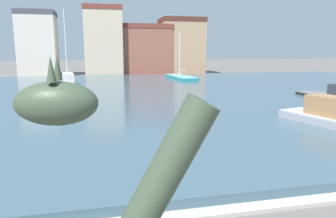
# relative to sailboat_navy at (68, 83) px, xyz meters

# --- Properties ---
(harbor_water) EXTENTS (76.68, 45.91, 0.42)m
(harbor_water) POSITION_rel_sailboat_navy_xyz_m (7.53, -9.36, -0.38)
(harbor_water) COLOR #3D5666
(harbor_water) RESTS_ON ground
(quay_edge_coping) EXTENTS (76.68, 0.50, 0.12)m
(quay_edge_coping) POSITION_rel_sailboat_navy_xyz_m (7.53, -32.56, -0.53)
(quay_edge_coping) COLOR #ADA89E
(quay_edge_coping) RESTS_ON ground
(sailboat_navy) EXTENTS (2.84, 8.95, 9.28)m
(sailboat_navy) POSITION_rel_sailboat_navy_xyz_m (0.00, 0.00, 0.00)
(sailboat_navy) COLOR navy
(sailboat_navy) RESTS_ON ground
(sailboat_teal) EXTENTS (2.84, 9.86, 7.08)m
(sailboat_teal) POSITION_rel_sailboat_navy_xyz_m (15.23, 5.02, -0.17)
(sailboat_teal) COLOR teal
(sailboat_teal) RESTS_ON ground
(townhouse_corner_house) EXTENTS (6.26, 6.22, 11.02)m
(townhouse_corner_house) POSITION_rel_sailboat_navy_xyz_m (-6.15, 19.26, 4.93)
(townhouse_corner_house) COLOR beige
(townhouse_corner_house) RESTS_ON ground
(townhouse_wide_warehouse) EXTENTS (6.37, 6.45, 11.73)m
(townhouse_wide_warehouse) POSITION_rel_sailboat_navy_xyz_m (4.79, 16.84, 5.29)
(townhouse_wide_warehouse) COLOR #C6B293
(townhouse_wide_warehouse) RESTS_ON ground
(townhouse_narrow_midrow) EXTENTS (9.05, 7.61, 8.94)m
(townhouse_narrow_midrow) POSITION_rel_sailboat_navy_xyz_m (12.27, 18.52, 3.89)
(townhouse_narrow_midrow) COLOR #8E5142
(townhouse_narrow_midrow) RESTS_ON ground
(townhouse_end_terrace) EXTENTS (7.73, 6.82, 10.23)m
(townhouse_end_terrace) POSITION_rel_sailboat_navy_xyz_m (19.12, 18.26, 4.54)
(townhouse_end_terrace) COLOR tan
(townhouse_end_terrace) RESTS_ON ground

